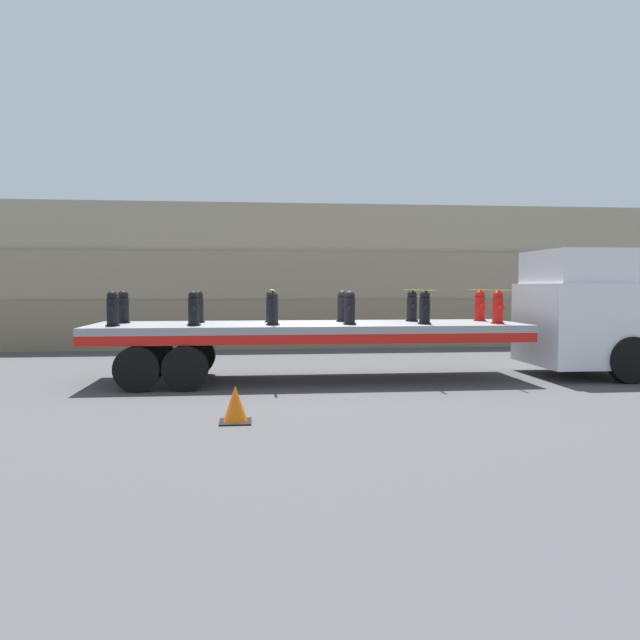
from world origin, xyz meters
name	(u,v)px	position (x,y,z in m)	size (l,w,h in m)	color
ground_plane	(309,380)	(0.00, 0.00, 0.00)	(120.00, 120.00, 0.00)	#474749
rock_cliff	(288,277)	(0.00, 8.59, 2.46)	(60.00, 3.30, 4.91)	#84755B
truck_cab	(587,313)	(6.55, 0.00, 1.49)	(2.50, 2.62, 2.95)	silver
flatbed_trailer	(282,334)	(-0.62, 0.00, 1.05)	(9.51, 2.61, 1.29)	gray
fire_hydrant_black_near_0	(112,309)	(-4.16, -0.55, 1.64)	(0.29, 0.51, 0.74)	black
fire_hydrant_black_far_0	(123,307)	(-4.16, 0.55, 1.64)	(0.29, 0.51, 0.74)	black
fire_hydrant_black_near_1	(194,309)	(-2.49, -0.55, 1.64)	(0.29, 0.51, 0.74)	black
fire_hydrant_black_far_1	(198,307)	(-2.49, 0.55, 1.64)	(0.29, 0.51, 0.74)	black
fire_hydrant_black_near_2	(273,308)	(-0.83, -0.55, 1.64)	(0.29, 0.51, 0.74)	black
fire_hydrant_black_far_2	(271,307)	(-0.83, 0.55, 1.64)	(0.29, 0.51, 0.74)	black
fire_hydrant_black_near_3	(350,308)	(0.83, -0.55, 1.64)	(0.29, 0.51, 0.74)	black
fire_hydrant_black_far_3	(342,306)	(0.83, 0.55, 1.64)	(0.29, 0.51, 0.74)	black
fire_hydrant_black_near_4	(425,308)	(2.49, -0.55, 1.64)	(0.29, 0.51, 0.74)	black
fire_hydrant_black_far_4	(412,306)	(2.49, 0.55, 1.64)	(0.29, 0.51, 0.74)	black
fire_hydrant_red_near_5	(498,308)	(4.16, -0.55, 1.64)	(0.29, 0.51, 0.74)	red
fire_hydrant_red_far_5	(480,306)	(4.16, 0.55, 1.64)	(0.29, 0.51, 0.74)	red
cargo_strap_rear	(272,290)	(-0.83, 0.00, 2.03)	(0.05, 2.71, 0.01)	yellow
cargo_strap_middle	(418,290)	(2.49, 0.00, 2.03)	(0.05, 2.71, 0.01)	yellow
cargo_strap_front	(489,290)	(4.16, 0.00, 2.03)	(0.05, 2.71, 0.01)	yellow
traffic_cone	(235,405)	(-1.53, -4.21, 0.28)	(0.49, 0.49, 0.58)	black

